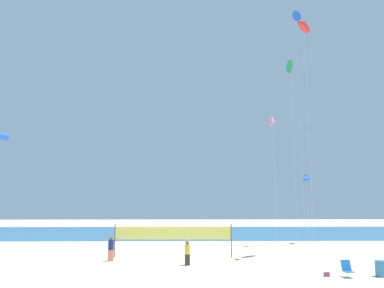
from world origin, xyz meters
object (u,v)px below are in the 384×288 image
object	(u,v)px
folding_beach_chair	(347,268)
kite_red_inflatable	(304,27)
kite_green_delta	(291,67)
volleyball_net	(173,234)
kite_blue_inflatable	(306,179)
kite_blue_delta	(296,18)
beachgoer_mustard_shirt	(187,252)
beach_handbag	(327,274)
kite_pink_delta	(273,122)
trash_barrel	(381,269)
beachgoer_navy_shirt	(111,248)

from	to	relation	value
folding_beach_chair	kite_red_inflatable	xyz separation A→B (m)	(0.94, 7.98, 17.72)
kite_green_delta	kite_red_inflatable	bearing A→B (deg)	-95.07
volleyball_net	kite_blue_inflatable	bearing A→B (deg)	34.04
kite_red_inflatable	kite_blue_delta	bearing A→B (deg)	82.31
folding_beach_chair	kite_blue_inflatable	bearing A→B (deg)	124.47
beachgoer_mustard_shirt	kite_blue_inflatable	xyz separation A→B (m)	(11.69, 11.83, 5.32)
beachgoer_mustard_shirt	beach_handbag	world-z (taller)	beachgoer_mustard_shirt
beach_handbag	volleyball_net	bearing A→B (deg)	141.50
kite_green_delta	kite_pink_delta	bearing A→B (deg)	-116.18
trash_barrel	kite_pink_delta	world-z (taller)	kite_pink_delta
beach_handbag	kite_blue_inflatable	size ratio (longest dim) A/B	0.05
kite_blue_delta	beachgoer_mustard_shirt	bearing A→B (deg)	-142.08
beachgoer_navy_shirt	kite_red_inflatable	distance (m)	22.91
trash_barrel	beachgoer_mustard_shirt	bearing A→B (deg)	160.81
kite_pink_delta	trash_barrel	bearing A→B (deg)	-56.44
beachgoer_navy_shirt	kite_blue_delta	xyz separation A→B (m)	(15.32, 6.14, 20.03)
beach_handbag	kite_blue_inflatable	xyz separation A→B (m)	(4.10, 15.46, 6.02)
beachgoer_navy_shirt	kite_red_inflatable	world-z (taller)	kite_red_inflatable
volleyball_net	kite_blue_delta	size ratio (longest dim) A/B	0.40
kite_blue_inflatable	kite_pink_delta	xyz separation A→B (m)	(-5.30, -9.22, 3.79)
kite_blue_delta	beach_handbag	bearing A→B (deg)	-102.30
kite_blue_delta	trash_barrel	bearing A→B (deg)	-87.68
beachgoer_navy_shirt	folding_beach_chair	size ratio (longest dim) A/B	1.89
beachgoer_mustard_shirt	trash_barrel	world-z (taller)	beachgoer_mustard_shirt
volleyball_net	kite_pink_delta	distance (m)	11.15
beachgoer_mustard_shirt	beach_handbag	xyz separation A→B (m)	(7.58, -3.63, -0.70)
beach_handbag	kite_pink_delta	world-z (taller)	kite_pink_delta
kite_green_delta	beach_handbag	bearing A→B (deg)	-100.41
volleyball_net	kite_green_delta	bearing A→B (deg)	32.03
trash_barrel	kite_pink_delta	bearing A→B (deg)	123.56
volleyball_net	beach_handbag	distance (m)	11.13
kite_green_delta	kite_pink_delta	distance (m)	11.02
kite_blue_inflatable	kite_green_delta	bearing A→B (deg)	-134.01
kite_blue_inflatable	kite_blue_delta	bearing A→B (deg)	-111.90
kite_green_delta	volleyball_net	bearing A→B (deg)	-147.97
beachgoer_mustard_shirt	volleyball_net	world-z (taller)	volleyball_net
folding_beach_chair	kite_blue_delta	distance (m)	23.59
volleyball_net	beachgoer_navy_shirt	bearing A→B (deg)	-160.15
trash_barrel	beach_handbag	bearing A→B (deg)	179.10
folding_beach_chair	kite_blue_delta	bearing A→B (deg)	128.42
beachgoer_navy_shirt	beach_handbag	size ratio (longest dim) A/B	5.59
kite_red_inflatable	kite_blue_delta	size ratio (longest dim) A/B	0.87
kite_green_delta	beachgoer_mustard_shirt	bearing A→B (deg)	-134.75
beachgoer_mustard_shirt	beachgoer_navy_shirt	distance (m)	5.51
kite_blue_inflatable	kite_pink_delta	bearing A→B (deg)	-119.88
volleyball_net	kite_pink_delta	xyz separation A→B (m)	(7.43, -0.62, 8.29)
kite_blue_delta	volleyball_net	bearing A→B (deg)	-157.41
beach_handbag	kite_red_inflatable	world-z (taller)	kite_red_inflatable
beachgoer_navy_shirt	trash_barrel	world-z (taller)	beachgoer_navy_shirt
beach_handbag	kite_red_inflatable	xyz separation A→B (m)	(2.01, 7.80, 18.06)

